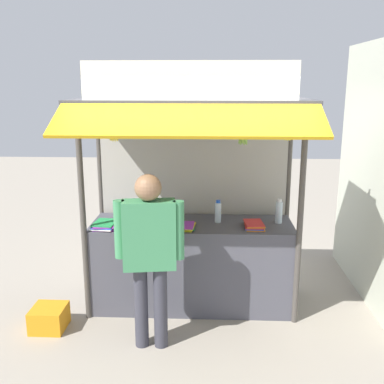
{
  "coord_description": "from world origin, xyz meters",
  "views": [
    {
      "loc": [
        0.2,
        -4.65,
        2.45
      ],
      "look_at": [
        0.0,
        0.0,
        1.31
      ],
      "focal_mm": 41.93,
      "sensor_mm": 36.0,
      "label": 1
    }
  ],
  "objects_px": {
    "banana_bunch_inner_right": "(114,133)",
    "plastic_crate": "(49,318)",
    "vendor_person": "(149,246)",
    "magazine_stack_front_left": "(184,226)",
    "water_bottle_mid_left": "(135,211)",
    "magazine_stack_front_right": "(105,225)",
    "water_bottle_center": "(218,212)",
    "water_bottle_rear_center": "(279,212)",
    "banana_bunch_leftmost": "(243,136)",
    "banana_bunch_inner_left": "(288,132)",
    "magazine_stack_right": "(254,225)"
  },
  "relations": [
    {
      "from": "water_bottle_rear_center",
      "to": "magazine_stack_front_right",
      "type": "bearing_deg",
      "value": -172.3
    },
    {
      "from": "magazine_stack_front_right",
      "to": "plastic_crate",
      "type": "bearing_deg",
      "value": -142.51
    },
    {
      "from": "magazine_stack_front_right",
      "to": "vendor_person",
      "type": "bearing_deg",
      "value": -49.3
    },
    {
      "from": "water_bottle_rear_center",
      "to": "water_bottle_center",
      "type": "distance_m",
      "value": 0.66
    },
    {
      "from": "water_bottle_mid_left",
      "to": "magazine_stack_front_right",
      "type": "height_order",
      "value": "water_bottle_mid_left"
    },
    {
      "from": "magazine_stack_front_right",
      "to": "banana_bunch_inner_left",
      "type": "bearing_deg",
      "value": -7.97
    },
    {
      "from": "plastic_crate",
      "to": "magazine_stack_front_left",
      "type": "bearing_deg",
      "value": 17.44
    },
    {
      "from": "magazine_stack_front_right",
      "to": "banana_bunch_inner_right",
      "type": "relative_size",
      "value": 1.24
    },
    {
      "from": "water_bottle_mid_left",
      "to": "vendor_person",
      "type": "bearing_deg",
      "value": -72.64
    },
    {
      "from": "banana_bunch_leftmost",
      "to": "banana_bunch_inner_left",
      "type": "bearing_deg",
      "value": -0.26
    },
    {
      "from": "magazine_stack_front_right",
      "to": "banana_bunch_leftmost",
      "type": "bearing_deg",
      "value": -10.16
    },
    {
      "from": "water_bottle_center",
      "to": "water_bottle_mid_left",
      "type": "distance_m",
      "value": 0.92
    },
    {
      "from": "water_bottle_center",
      "to": "water_bottle_mid_left",
      "type": "relative_size",
      "value": 1.06
    },
    {
      "from": "water_bottle_mid_left",
      "to": "banana_bunch_inner_left",
      "type": "height_order",
      "value": "banana_bunch_inner_left"
    },
    {
      "from": "banana_bunch_inner_left",
      "to": "magazine_stack_right",
      "type": "bearing_deg",
      "value": 126.18
    },
    {
      "from": "water_bottle_mid_left",
      "to": "water_bottle_rear_center",
      "type": "bearing_deg",
      "value": -0.25
    },
    {
      "from": "plastic_crate",
      "to": "banana_bunch_inner_left",
      "type": "bearing_deg",
      "value": 3.53
    },
    {
      "from": "vendor_person",
      "to": "magazine_stack_front_left",
      "type": "bearing_deg",
      "value": 60.44
    },
    {
      "from": "banana_bunch_leftmost",
      "to": "water_bottle_rear_center",
      "type": "bearing_deg",
      "value": 48.72
    },
    {
      "from": "water_bottle_center",
      "to": "plastic_crate",
      "type": "xyz_separation_m",
      "value": [
        -1.71,
        -0.65,
        -0.96
      ]
    },
    {
      "from": "banana_bunch_inner_right",
      "to": "plastic_crate",
      "type": "bearing_deg",
      "value": -168.56
    },
    {
      "from": "banana_bunch_leftmost",
      "to": "magazine_stack_right",
      "type": "bearing_deg",
      "value": 64.1
    },
    {
      "from": "water_bottle_center",
      "to": "water_bottle_rear_center",
      "type": "bearing_deg",
      "value": 0.03
    },
    {
      "from": "banana_bunch_inner_right",
      "to": "vendor_person",
      "type": "relative_size",
      "value": 0.15
    },
    {
      "from": "water_bottle_center",
      "to": "banana_bunch_leftmost",
      "type": "bearing_deg",
      "value": -66.58
    },
    {
      "from": "banana_bunch_inner_left",
      "to": "plastic_crate",
      "type": "relative_size",
      "value": 0.71
    },
    {
      "from": "magazine_stack_front_right",
      "to": "banana_bunch_inner_right",
      "type": "xyz_separation_m",
      "value": [
        0.2,
        -0.25,
        1.0
      ]
    },
    {
      "from": "banana_bunch_inner_left",
      "to": "banana_bunch_leftmost",
      "type": "xyz_separation_m",
      "value": [
        -0.41,
        0.0,
        -0.04
      ]
    },
    {
      "from": "water_bottle_center",
      "to": "banana_bunch_inner_right",
      "type": "height_order",
      "value": "banana_bunch_inner_right"
    },
    {
      "from": "water_bottle_rear_center",
      "to": "plastic_crate",
      "type": "distance_m",
      "value": 2.64
    },
    {
      "from": "water_bottle_mid_left",
      "to": "magazine_stack_right",
      "type": "height_order",
      "value": "water_bottle_mid_left"
    },
    {
      "from": "water_bottle_center",
      "to": "water_bottle_mid_left",
      "type": "height_order",
      "value": "water_bottle_center"
    },
    {
      "from": "water_bottle_rear_center",
      "to": "magazine_stack_front_right",
      "type": "xyz_separation_m",
      "value": [
        -1.85,
        -0.25,
        -0.09
      ]
    },
    {
      "from": "water_bottle_rear_center",
      "to": "banana_bunch_leftmost",
      "type": "relative_size",
      "value": 0.95
    },
    {
      "from": "magazine_stack_front_left",
      "to": "banana_bunch_inner_left",
      "type": "height_order",
      "value": "banana_bunch_inner_left"
    },
    {
      "from": "magazine_stack_front_left",
      "to": "banana_bunch_inner_left",
      "type": "bearing_deg",
      "value": -16.0
    },
    {
      "from": "water_bottle_rear_center",
      "to": "magazine_stack_right",
      "type": "bearing_deg",
      "value": -148.97
    },
    {
      "from": "water_bottle_rear_center",
      "to": "plastic_crate",
      "type": "xyz_separation_m",
      "value": [
        -2.37,
        -0.65,
        -0.96
      ]
    },
    {
      "from": "magazine_stack_front_right",
      "to": "magazine_stack_right",
      "type": "bearing_deg",
      "value": 3.0
    },
    {
      "from": "magazine_stack_front_left",
      "to": "banana_bunch_inner_left",
      "type": "relative_size",
      "value": 1.27
    },
    {
      "from": "magazine_stack_right",
      "to": "banana_bunch_inner_left",
      "type": "distance_m",
      "value": 1.1
    },
    {
      "from": "water_bottle_rear_center",
      "to": "banana_bunch_inner_left",
      "type": "relative_size",
      "value": 1.13
    },
    {
      "from": "magazine_stack_front_right",
      "to": "vendor_person",
      "type": "height_order",
      "value": "vendor_person"
    },
    {
      "from": "banana_bunch_inner_right",
      "to": "plastic_crate",
      "type": "height_order",
      "value": "banana_bunch_inner_right"
    },
    {
      "from": "banana_bunch_inner_right",
      "to": "banana_bunch_leftmost",
      "type": "bearing_deg",
      "value": 0.06
    },
    {
      "from": "water_bottle_center",
      "to": "vendor_person",
      "type": "relative_size",
      "value": 0.15
    },
    {
      "from": "vendor_person",
      "to": "magazine_stack_right",
      "type": "bearing_deg",
      "value": 28.48
    },
    {
      "from": "banana_bunch_inner_right",
      "to": "plastic_crate",
      "type": "relative_size",
      "value": 0.76
    },
    {
      "from": "water_bottle_center",
      "to": "magazine_stack_front_left",
      "type": "xyz_separation_m",
      "value": [
        -0.36,
        -0.22,
        -0.1
      ]
    },
    {
      "from": "magazine_stack_front_left",
      "to": "plastic_crate",
      "type": "height_order",
      "value": "magazine_stack_front_left"
    }
  ]
}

